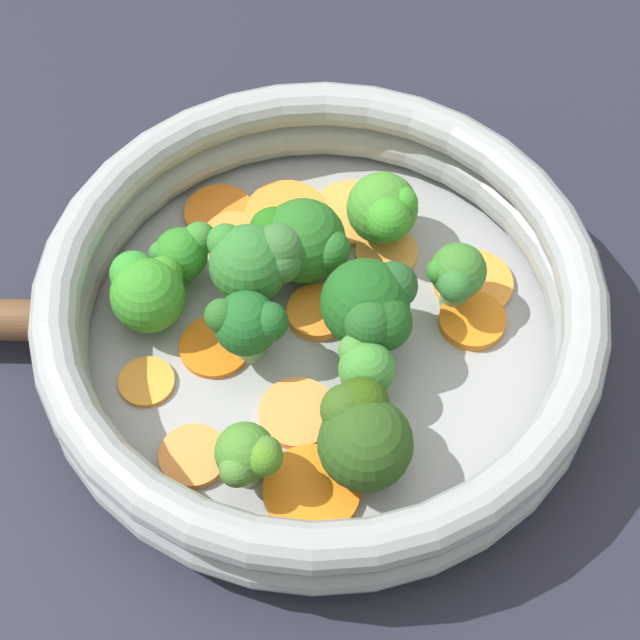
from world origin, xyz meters
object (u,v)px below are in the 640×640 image
object	(u,v)px
carrot_slice_6	(233,237)
carrot_slice_13	(193,456)
carrot_slice_1	(298,413)
carrot_slice_2	(147,382)
carrot_slice_3	(353,213)
broccoli_floret_1	(147,290)
skillet	(320,340)
broccoli_floret_2	(456,275)
carrot_slice_10	(215,347)
carrot_slice_11	(286,214)
broccoli_floret_0	(249,456)
carrot_slice_9	(143,290)
carrot_slice_7	(473,283)
carrot_slice_5	(392,256)
broccoli_floret_3	(362,434)
broccoli_floret_9	(258,258)
carrot_slice_8	(472,320)
broccoli_floret_4	(247,324)
carrot_slice_4	(312,490)
carrot_slice_0	(318,312)
carrot_slice_12	(219,213)
broccoli_floret_7	(371,307)
broccoli_floret_6	(184,251)
broccoli_floret_8	(365,366)
broccoli_floret_10	(385,210)
broccoli_floret_5	(299,241)

from	to	relation	value
carrot_slice_6	carrot_slice_13	distance (m)	0.14
carrot_slice_1	carrot_slice_2	bearing A→B (deg)	-158.19
carrot_slice_3	broccoli_floret_1	bearing A→B (deg)	-112.66
skillet	broccoli_floret_2	bearing A→B (deg)	50.65
carrot_slice_10	carrot_slice_11	bearing A→B (deg)	102.91
broccoli_floret_0	carrot_slice_9	bearing A→B (deg)	154.62
carrot_slice_7	carrot_slice_11	world-z (taller)	same
carrot_slice_1	carrot_slice_7	distance (m)	0.13
carrot_slice_1	carrot_slice_5	size ratio (longest dim) A/B	1.14
carrot_slice_9	broccoli_floret_3	distance (m)	0.16
carrot_slice_13	broccoli_floret_9	bearing A→B (deg)	108.45
carrot_slice_8	broccoli_floret_4	xyz separation A→B (m)	(-0.09, -0.08, 0.03)
carrot_slice_4	carrot_slice_11	size ratio (longest dim) A/B	1.01
carrot_slice_0	broccoli_floret_9	world-z (taller)	broccoli_floret_9
carrot_slice_3	carrot_slice_12	bearing A→B (deg)	-144.60
carrot_slice_7	broccoli_floret_0	bearing A→B (deg)	-100.12
carrot_slice_1	broccoli_floret_4	distance (m)	0.05
carrot_slice_11	broccoli_floret_2	world-z (taller)	broccoli_floret_2
broccoli_floret_3	broccoli_floret_7	xyz separation A→B (m)	(-0.04, 0.06, 0.01)
carrot_slice_6	broccoli_floret_6	distance (m)	0.04
carrot_slice_1	broccoli_floret_0	size ratio (longest dim) A/B	0.97
carrot_slice_1	carrot_slice_9	world-z (taller)	same
carrot_slice_4	broccoli_floret_8	xyz separation A→B (m)	(-0.01, 0.06, 0.02)
carrot_slice_12	carrot_slice_2	bearing A→B (deg)	-70.98
carrot_slice_8	skillet	bearing A→B (deg)	-139.49
broccoli_floret_2	carrot_slice_3	bearing A→B (deg)	165.45
carrot_slice_3	broccoli_floret_10	xyz separation A→B (m)	(0.02, -0.01, 0.03)
skillet	broccoli_floret_8	distance (m)	0.05
broccoli_floret_2	broccoli_floret_0	bearing A→B (deg)	-100.18
carrot_slice_10	broccoli_floret_7	world-z (taller)	broccoli_floret_7
broccoli_floret_9	broccoli_floret_5	bearing A→B (deg)	69.96
carrot_slice_9	broccoli_floret_8	xyz separation A→B (m)	(0.13, 0.02, 0.02)
carrot_slice_1	broccoli_floret_2	size ratio (longest dim) A/B	0.91
carrot_slice_0	carrot_slice_1	distance (m)	0.06
carrot_slice_11	carrot_slice_9	bearing A→B (deg)	-110.48
broccoli_floret_1	broccoli_floret_2	bearing A→B (deg)	37.57
carrot_slice_12	broccoli_floret_8	world-z (taller)	broccoli_floret_8
broccoli_floret_0	broccoli_floret_4	world-z (taller)	broccoli_floret_4
carrot_slice_8	carrot_slice_13	distance (m)	0.17
carrot_slice_3	carrot_slice_7	world-z (taller)	same
carrot_slice_11	broccoli_floret_8	size ratio (longest dim) A/B	1.12
carrot_slice_0	broccoli_floret_7	bearing A→B (deg)	3.44
carrot_slice_7	carrot_slice_12	world-z (taller)	same
skillet	carrot_slice_0	xyz separation A→B (m)	(-0.01, 0.01, 0.01)
carrot_slice_4	carrot_slice_2	bearing A→B (deg)	179.76
broccoli_floret_7	broccoli_floret_2	bearing A→B (deg)	62.63
skillet	broccoli_floret_0	world-z (taller)	broccoli_floret_0
carrot_slice_0	carrot_slice_6	bearing A→B (deg)	168.55
broccoli_floret_2	broccoli_floret_4	world-z (taller)	broccoli_floret_4
carrot_slice_13	broccoli_floret_9	size ratio (longest dim) A/B	0.68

